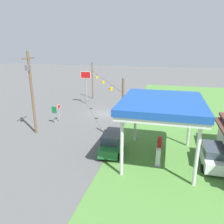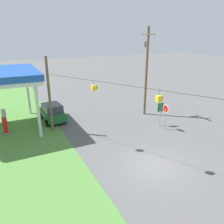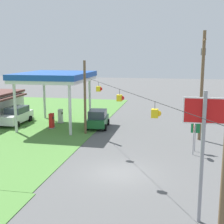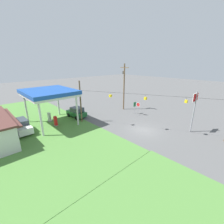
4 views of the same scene
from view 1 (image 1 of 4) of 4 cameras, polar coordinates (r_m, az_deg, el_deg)
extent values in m
plane|color=#565656|center=(33.92, -2.28, -0.51)|extent=(160.00, 160.00, 0.00)
cube|color=#4C7F38|center=(48.48, 22.06, 3.64)|extent=(24.00, 24.00, 0.04)
cube|color=silver|center=(19.61, 12.90, 1.16)|extent=(8.23, 6.82, 0.35)
cube|color=#19479E|center=(19.49, 12.98, 2.43)|extent=(8.43, 7.02, 0.55)
cylinder|color=silver|center=(23.95, 6.10, -2.09)|extent=(0.28, 0.28, 4.84)
cylinder|color=silver|center=(17.55, 2.55, -9.43)|extent=(0.28, 0.28, 4.84)
cylinder|color=silver|center=(23.86, 19.57, -3.10)|extent=(0.28, 0.28, 4.84)
cylinder|color=silver|center=(17.42, 21.28, -10.89)|extent=(0.28, 0.28, 4.84)
cube|color=gray|center=(22.61, 12.19, -10.11)|extent=(0.71, 0.56, 0.12)
cube|color=red|center=(22.27, 12.32, -8.28)|extent=(0.55, 0.40, 1.48)
cube|color=black|center=(22.15, 11.81, -7.54)|extent=(0.39, 0.03, 0.24)
cube|color=gray|center=(20.34, 11.81, -13.38)|extent=(0.71, 0.56, 0.12)
cube|color=silver|center=(19.95, 11.95, -11.40)|extent=(0.55, 0.40, 1.48)
cube|color=black|center=(19.82, 11.37, -10.60)|extent=(0.39, 0.03, 0.24)
cube|color=#1E602D|center=(21.70, -0.32, -8.91)|extent=(4.20, 2.23, 0.79)
cube|color=#333D47|center=(21.59, -0.22, -6.74)|extent=(2.38, 1.91, 0.79)
cylinder|color=black|center=(20.66, 1.74, -11.58)|extent=(0.70, 0.29, 0.68)
cylinder|color=black|center=(20.95, -3.49, -11.17)|extent=(0.70, 0.29, 0.68)
cylinder|color=black|center=(22.88, 2.56, -8.60)|extent=(0.70, 0.29, 0.68)
cylinder|color=black|center=(23.14, -2.15, -8.28)|extent=(0.70, 0.29, 0.68)
cube|color=white|center=(21.67, 24.68, -10.47)|extent=(4.92, 1.91, 0.91)
cube|color=#333D47|center=(21.07, 25.08, -8.92)|extent=(2.71, 1.73, 0.67)
cylinder|color=black|center=(23.04, 21.56, -9.68)|extent=(0.68, 0.23, 0.68)
cylinder|color=black|center=(23.40, 26.20, -9.86)|extent=(0.68, 0.23, 0.68)
cylinder|color=black|center=(20.38, 22.58, -13.45)|extent=(0.68, 0.23, 0.68)
cylinder|color=#99999E|center=(31.17, -13.62, -0.57)|extent=(0.08, 0.08, 2.10)
cylinder|color=white|center=(30.88, -13.76, 1.28)|extent=(0.80, 0.03, 0.80)
cylinder|color=red|center=(30.88, -13.76, 1.28)|extent=(0.70, 0.03, 0.70)
cylinder|color=gray|center=(39.40, -6.72, 6.47)|extent=(0.18, 0.18, 6.13)
cube|color=white|center=(38.97, -6.88, 9.58)|extent=(0.06, 1.85, 1.19)
cube|color=red|center=(38.97, -6.88, 9.58)|extent=(0.07, 1.73, 1.07)
cylinder|color=gray|center=(30.43, -14.74, -0.79)|extent=(0.07, 0.07, 2.40)
cube|color=#146B33|center=(30.18, -14.89, 0.53)|extent=(0.04, 0.70, 0.90)
cylinder|color=brown|center=(26.90, -20.15, 4.40)|extent=(0.28, 0.28, 9.65)
cube|color=brown|center=(26.39, -21.05, 12.95)|extent=(2.20, 0.14, 0.14)
cylinder|color=#59595B|center=(26.17, -21.26, 10.70)|extent=(0.44, 0.44, 0.60)
cylinder|color=brown|center=(43.33, -5.12, 8.11)|extent=(0.24, 0.24, 7.08)
cylinder|color=brown|center=(23.01, 2.81, 0.11)|extent=(0.24, 0.24, 7.08)
cylinder|color=black|center=(32.68, -2.39, 8.75)|extent=(18.76, 10.02, 0.02)
cylinder|color=black|center=(37.88, -3.97, 9.61)|extent=(0.02, 0.02, 0.35)
cube|color=yellow|center=(37.93, -3.96, 9.05)|extent=(0.32, 0.32, 0.40)
sphere|color=yellow|center=(37.99, -4.21, 9.05)|extent=(0.28, 0.28, 0.28)
cylinder|color=black|center=(32.71, -2.39, 8.45)|extent=(0.02, 0.02, 0.35)
cube|color=yellow|center=(32.77, -2.38, 7.80)|extent=(0.32, 0.32, 0.40)
sphere|color=red|center=(32.82, -2.67, 7.81)|extent=(0.28, 0.28, 0.28)
cylinder|color=black|center=(27.58, -0.23, 6.85)|extent=(0.02, 0.02, 0.35)
cube|color=yellow|center=(27.65, -0.23, 6.08)|extent=(0.32, 0.32, 0.40)
sphere|color=red|center=(27.70, -0.57, 6.10)|extent=(0.28, 0.28, 0.28)
camera|label=2|loc=(41.46, 13.93, 14.52)|focal=35.00mm
camera|label=3|loc=(51.62, 0.22, 14.27)|focal=50.00mm
camera|label=4|loc=(43.69, 26.56, 14.89)|focal=24.00mm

